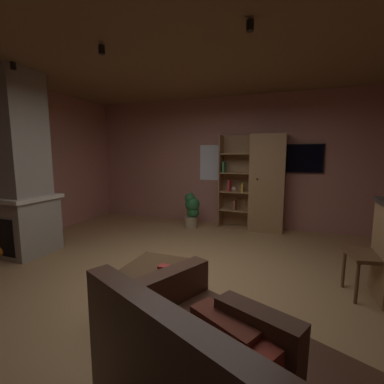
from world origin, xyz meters
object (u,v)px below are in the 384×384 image
coffee_table (161,276)px  dining_chair (379,250)px  potted_floor_plant (192,209)px  table_book_0 (165,267)px  bookshelf_cabinet (262,184)px  wall_mounted_tv (296,158)px  stone_fireplace (18,174)px

coffee_table → dining_chair: size_ratio=0.76×
coffee_table → potted_floor_plant: bearing=105.0°
dining_chair → potted_floor_plant: 3.44m
table_book_0 → potted_floor_plant: bearing=105.8°
bookshelf_cabinet → potted_floor_plant: 1.54m
wall_mounted_tv → dining_chair: bearing=-71.1°
table_book_0 → bookshelf_cabinet: bearing=80.8°
dining_chair → wall_mounted_tv: wall_mounted_tv is taller
coffee_table → wall_mounted_tv: wall_mounted_tv is taller
stone_fireplace → table_book_0: stone_fireplace is taller
wall_mounted_tv → stone_fireplace: bearing=-144.6°
wall_mounted_tv → bookshelf_cabinet: bearing=-161.0°
coffee_table → dining_chair: bearing=27.8°
bookshelf_cabinet → dining_chair: (1.46, -2.26, -0.43)m
dining_chair → wall_mounted_tv: (-0.85, 2.47, 0.93)m
table_book_0 → stone_fireplace: bearing=165.8°
bookshelf_cabinet → coffee_table: (-0.58, -3.34, -0.58)m
bookshelf_cabinet → wall_mounted_tv: (0.61, 0.21, 0.50)m
stone_fireplace → coffee_table: bearing=-14.4°
stone_fireplace → coffee_table: size_ratio=3.92×
bookshelf_cabinet → potted_floor_plant: bookshelf_cabinet is taller
stone_fireplace → table_book_0: bearing=-14.2°
bookshelf_cabinet → potted_floor_plant: size_ratio=2.60×
stone_fireplace → wall_mounted_tv: 4.89m
coffee_table → potted_floor_plant: potted_floor_plant is taller
coffee_table → dining_chair: (2.04, 1.08, 0.15)m
dining_chair → table_book_0: bearing=-151.6°
dining_chair → wall_mounted_tv: bearing=108.9°
table_book_0 → wall_mounted_tv: size_ratio=0.12×
table_book_0 → potted_floor_plant: (-0.85, 3.01, -0.08)m
stone_fireplace → wall_mounted_tv: bearing=35.4°
stone_fireplace → potted_floor_plant: size_ratio=3.69×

